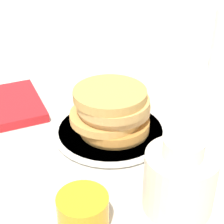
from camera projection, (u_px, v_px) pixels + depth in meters
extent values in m
plane|color=#BCB7AD|center=(106.00, 136.00, 0.75)|extent=(4.00, 4.00, 0.00)
cylinder|color=silver|center=(112.00, 132.00, 0.75)|extent=(0.21, 0.21, 0.01)
cylinder|color=silver|center=(112.00, 131.00, 0.75)|extent=(0.23, 0.23, 0.01)
cylinder|color=tan|center=(114.00, 127.00, 0.75)|extent=(0.14, 0.14, 0.01)
cylinder|color=#BA7D38|center=(114.00, 123.00, 0.73)|extent=(0.14, 0.14, 0.02)
cylinder|color=tan|center=(106.00, 114.00, 0.73)|extent=(0.14, 0.14, 0.02)
cylinder|color=tan|center=(114.00, 108.00, 0.72)|extent=(0.14, 0.14, 0.02)
cylinder|color=tan|center=(113.00, 103.00, 0.71)|extent=(0.14, 0.14, 0.02)
cylinder|color=tan|center=(110.00, 94.00, 0.70)|extent=(0.14, 0.14, 0.02)
cylinder|color=orange|center=(83.00, 212.00, 0.54)|extent=(0.08, 0.08, 0.06)
cylinder|color=beige|center=(179.00, 181.00, 0.56)|extent=(0.11, 0.11, 0.10)
cylinder|color=beige|center=(184.00, 148.00, 0.53)|extent=(0.06, 0.06, 0.03)
cube|color=red|center=(13.00, 104.00, 0.84)|extent=(0.20, 0.17, 0.02)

